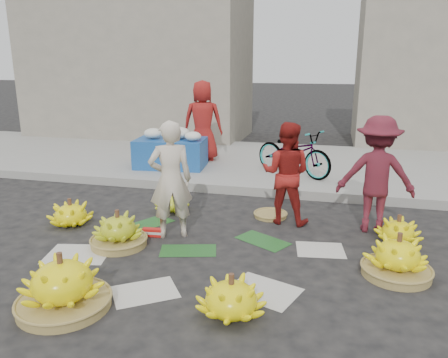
% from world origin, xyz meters
% --- Properties ---
extents(ground, '(80.00, 80.00, 0.00)m').
position_xyz_m(ground, '(0.00, 0.00, 0.00)').
color(ground, black).
rests_on(ground, ground).
extents(curb, '(40.00, 0.25, 0.15)m').
position_xyz_m(curb, '(0.00, 2.20, 0.07)').
color(curb, gray).
rests_on(curb, ground).
extents(sidewalk, '(40.00, 4.00, 0.12)m').
position_xyz_m(sidewalk, '(0.00, 4.30, 0.06)').
color(sidewalk, gray).
rests_on(sidewalk, ground).
extents(building_left, '(6.00, 3.00, 4.00)m').
position_xyz_m(building_left, '(-4.00, 7.20, 2.00)').
color(building_left, gray).
rests_on(building_left, sidewalk).
extents(newspaper_scatter, '(3.20, 1.80, 0.00)m').
position_xyz_m(newspaper_scatter, '(0.00, -0.80, 0.00)').
color(newspaper_scatter, beige).
rests_on(newspaper_scatter, ground).
extents(banana_leaves, '(2.00, 1.00, 0.00)m').
position_xyz_m(banana_leaves, '(-0.10, 0.20, 0.00)').
color(banana_leaves, '#194D1D').
rests_on(banana_leaves, ground).
extents(banana_bunch_0, '(0.75, 0.75, 0.45)m').
position_xyz_m(banana_bunch_0, '(-0.95, -0.26, 0.19)').
color(banana_bunch_0, olive).
rests_on(banana_bunch_0, ground).
extents(banana_bunch_1, '(0.61, 0.61, 0.31)m').
position_xyz_m(banana_bunch_1, '(-0.97, -1.42, 0.13)').
color(banana_bunch_1, '#96B319').
rests_on(banana_bunch_1, ground).
extents(banana_bunch_2, '(0.97, 0.97, 0.54)m').
position_xyz_m(banana_bunch_2, '(-0.79, -1.63, 0.24)').
color(banana_bunch_2, olive).
rests_on(banana_bunch_2, ground).
extents(banana_bunch_3, '(0.74, 0.74, 0.39)m').
position_xyz_m(banana_bunch_3, '(0.69, -1.38, 0.17)').
color(banana_bunch_3, '#FFF60C').
rests_on(banana_bunch_3, ground).
extents(banana_bunch_4, '(0.74, 0.74, 0.47)m').
position_xyz_m(banana_bunch_4, '(2.18, -0.26, 0.20)').
color(banana_bunch_4, olive).
rests_on(banana_bunch_4, ground).
extents(banana_bunch_5, '(0.61, 0.61, 0.34)m').
position_xyz_m(banana_bunch_5, '(2.31, 0.72, 0.15)').
color(banana_bunch_5, '#FFF60C').
rests_on(banana_bunch_5, ground).
extents(banana_bunch_6, '(0.73, 0.73, 0.37)m').
position_xyz_m(banana_bunch_6, '(-1.91, 0.23, 0.16)').
color(banana_bunch_6, '#FFF60C').
rests_on(banana_bunch_6, ground).
extents(banana_bunch_7, '(0.62, 0.62, 0.32)m').
position_xyz_m(banana_bunch_7, '(-0.78, 1.08, 0.14)').
color(banana_bunch_7, '#96B319').
rests_on(banana_bunch_7, ground).
extents(basket_spare, '(0.56, 0.56, 0.05)m').
position_xyz_m(basket_spare, '(0.67, 1.19, 0.03)').
color(basket_spare, olive).
rests_on(basket_spare, ground).
extents(incense_stack, '(0.25, 0.10, 0.10)m').
position_xyz_m(incense_stack, '(-0.68, 0.10, 0.06)').
color(incense_stack, red).
rests_on(incense_stack, ground).
extents(vendor_cream, '(0.64, 0.56, 1.47)m').
position_xyz_m(vendor_cream, '(-0.44, 0.19, 0.73)').
color(vendor_cream, beige).
rests_on(vendor_cream, ground).
extents(vendor_red, '(0.73, 0.60, 1.38)m').
position_xyz_m(vendor_red, '(0.88, 1.04, 0.69)').
color(vendor_red, '#A11F18').
rests_on(vendor_red, ground).
extents(man_striped, '(0.98, 0.58, 1.50)m').
position_xyz_m(man_striped, '(2.03, 1.00, 0.75)').
color(man_striped, maroon).
rests_on(man_striped, ground).
extents(flower_table, '(1.41, 0.96, 0.78)m').
position_xyz_m(flower_table, '(-1.60, 3.25, 0.44)').
color(flower_table, '#164690').
rests_on(flower_table, sidewalk).
extents(grey_bucket, '(0.29, 0.29, 0.32)m').
position_xyz_m(grey_bucket, '(-2.05, 3.05, 0.28)').
color(grey_bucket, gray).
rests_on(grey_bucket, sidewalk).
extents(flower_vendor, '(0.90, 0.68, 1.66)m').
position_xyz_m(flower_vendor, '(-1.17, 4.00, 0.95)').
color(flower_vendor, '#A11F18').
rests_on(flower_vendor, sidewalk).
extents(bicycle, '(1.29, 1.66, 0.84)m').
position_xyz_m(bicycle, '(0.79, 3.21, 0.54)').
color(bicycle, gray).
rests_on(bicycle, sidewalk).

